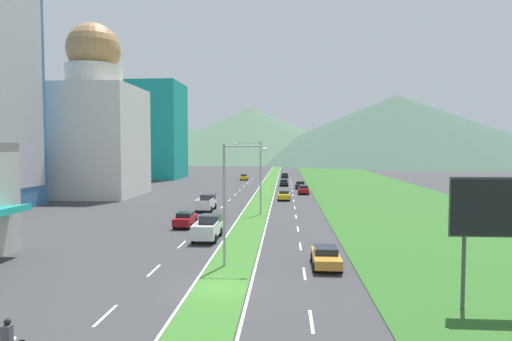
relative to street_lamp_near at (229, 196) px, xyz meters
name	(u,v)px	position (x,y,z in m)	size (l,w,h in m)	color
ground_plane	(220,289)	(0.08, -4.75, -5.01)	(600.00, 600.00, 0.00)	#38383A
grass_median	(266,189)	(0.08, 55.25, -4.98)	(3.20, 240.00, 0.06)	#387028
grass_verge_right	(371,190)	(20.68, 55.25, -4.98)	(24.00, 240.00, 0.06)	#2D6023
lane_dash_left_2	(106,315)	(-5.02, -9.11, -5.00)	(0.16, 2.80, 0.01)	silver
lane_dash_left_3	(154,270)	(-5.02, -1.29, -5.00)	(0.16, 2.80, 0.01)	silver
lane_dash_left_4	(182,244)	(-5.02, 6.53, -5.00)	(0.16, 2.80, 0.01)	silver
lane_dash_left_5	(200,228)	(-5.02, 14.35, -5.00)	(0.16, 2.80, 0.01)	silver
lane_dash_left_6	(213,216)	(-5.02, 22.17, -5.00)	(0.16, 2.80, 0.01)	silver
lane_dash_left_7	(222,207)	(-5.02, 29.99, -5.00)	(0.16, 2.80, 0.01)	silver
lane_dash_left_8	(229,200)	(-5.02, 37.81, -5.00)	(0.16, 2.80, 0.01)	silver
lane_dash_left_9	(235,195)	(-5.02, 45.63, -5.00)	(0.16, 2.80, 0.01)	silver
lane_dash_left_10	(240,190)	(-5.02, 53.45, -5.00)	(0.16, 2.80, 0.01)	silver
lane_dash_left_11	(244,187)	(-5.02, 61.27, -5.00)	(0.16, 2.80, 0.01)	silver
lane_dash_left_12	(247,184)	(-5.02, 69.09, -5.00)	(0.16, 2.80, 0.01)	silver
lane_dash_left_13	(250,181)	(-5.02, 76.91, -5.00)	(0.16, 2.80, 0.01)	silver
lane_dash_left_14	(252,179)	(-5.02, 84.73, -5.00)	(0.16, 2.80, 0.01)	silver
lane_dash_right_2	(311,321)	(5.18, -9.11, -5.00)	(0.16, 2.80, 0.01)	silver
lane_dash_right_3	(304,273)	(5.18, -1.29, -5.00)	(0.16, 2.80, 0.01)	silver
lane_dash_right_4	(300,246)	(5.18, 6.53, -5.00)	(0.16, 2.80, 0.01)	silver
lane_dash_right_5	(298,229)	(5.18, 14.35, -5.00)	(0.16, 2.80, 0.01)	silver
lane_dash_right_6	(296,217)	(5.18, 22.17, -5.00)	(0.16, 2.80, 0.01)	silver
lane_dash_right_7	(295,208)	(5.18, 29.99, -5.00)	(0.16, 2.80, 0.01)	silver
lane_dash_right_8	(294,201)	(5.18, 37.81, -5.00)	(0.16, 2.80, 0.01)	silver
lane_dash_right_9	(293,195)	(5.18, 45.63, -5.00)	(0.16, 2.80, 0.01)	silver
lane_dash_right_10	(292,191)	(5.18, 53.45, -5.00)	(0.16, 2.80, 0.01)	silver
lane_dash_right_11	(292,187)	(5.18, 61.27, -5.00)	(0.16, 2.80, 0.01)	silver
lane_dash_right_12	(291,184)	(5.18, 69.09, -5.00)	(0.16, 2.80, 0.01)	silver
lane_dash_right_13	(291,181)	(5.18, 76.91, -5.00)	(0.16, 2.80, 0.01)	silver
lane_dash_right_14	(290,179)	(5.18, 84.73, -5.00)	(0.16, 2.80, 0.01)	silver
edge_line_median_left	(258,189)	(-1.67, 55.25, -5.00)	(0.16, 240.00, 0.01)	silver
edge_line_median_right	(275,190)	(1.83, 55.25, -5.00)	(0.16, 240.00, 0.01)	silver
domed_building	(95,125)	(-28.84, 42.24, 7.25)	(14.70, 14.70, 29.46)	silver
midrise_colored	(153,131)	(-32.14, 84.93, 7.87)	(15.54, 15.54, 25.76)	teal
hill_far_left	(147,135)	(-85.82, 241.33, 11.55)	(150.32, 150.32, 33.12)	#3D5647
hill_far_center	(251,135)	(-17.90, 237.07, 11.44)	(154.60, 154.60, 32.91)	#47664C
hill_far_right	(396,129)	(66.73, 220.84, 14.12)	(188.69, 188.69, 38.26)	#3D5647
street_lamp_near	(229,196)	(0.00, 0.00, 0.00)	(3.11, 0.28, 8.61)	#99999E
street_lamp_mid	(258,172)	(0.42, 23.28, 0.29)	(3.27, 0.51, 9.13)	#99999E
billboard_roadside	(498,213)	(14.60, -7.21, 0.05)	(4.75, 0.28, 6.89)	#4C4C51
car_0	(284,182)	(3.53, 63.83, -4.27)	(1.89, 4.55, 1.45)	black
car_1	(284,195)	(3.66, 38.52, -4.24)	(1.97, 4.19, 1.49)	yellow
car_2	(300,185)	(6.88, 57.92, -4.24)	(2.01, 4.53, 1.51)	black
car_3	(326,257)	(6.75, 0.47, -4.29)	(1.97, 4.32, 1.39)	#C6842D
car_4	(285,175)	(3.63, 88.53, -4.30)	(1.96, 4.45, 1.36)	black
car_5	(303,189)	(7.11, 47.94, -4.22)	(1.95, 4.54, 1.55)	maroon
car_6	(244,177)	(-6.79, 79.78, -4.23)	(1.91, 4.03, 1.53)	yellow
car_8	(185,219)	(-6.67, 14.83, -4.21)	(1.90, 4.45, 1.56)	maroon
pickup_truck_0	(208,228)	(-3.20, 9.11, -4.03)	(2.18, 5.40, 2.00)	silver
pickup_truck_1	(206,203)	(-6.65, 26.76, -4.03)	(2.18, 5.40, 2.00)	silver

